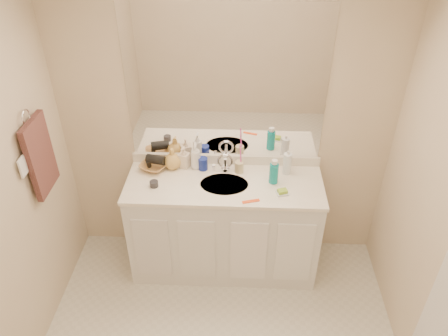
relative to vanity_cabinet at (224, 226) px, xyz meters
name	(u,v)px	position (x,y,z in m)	size (l,w,h in m)	color
ceiling	(212,22)	(0.00, -1.02, 1.97)	(2.60, 2.60, 0.02)	white
wall_back	(226,128)	(0.00, 0.28, 0.77)	(2.60, 0.02, 2.40)	beige
vanity_cabinet	(224,226)	(0.00, 0.00, 0.00)	(1.50, 0.55, 0.85)	silver
countertop	(224,184)	(0.00, 0.00, 0.44)	(1.52, 0.57, 0.03)	white
backsplash	(226,159)	(0.00, 0.26, 0.50)	(1.52, 0.03, 0.08)	white
sink_basin	(224,185)	(0.00, -0.02, 0.44)	(0.37, 0.37, 0.02)	beige
faucet	(225,165)	(0.00, 0.16, 0.51)	(0.02, 0.02, 0.11)	silver
mirror	(226,86)	(0.00, 0.27, 1.14)	(1.48, 0.01, 1.20)	white
blue_mug	(203,164)	(-0.18, 0.17, 0.51)	(0.08, 0.08, 0.10)	navy
tan_cup	(239,167)	(0.11, 0.14, 0.50)	(0.07, 0.07, 0.09)	beige
toothbrush	(241,156)	(0.12, 0.14, 0.60)	(0.01, 0.01, 0.21)	#FE43B9
mouthwash_bottle	(274,173)	(0.38, 0.02, 0.54)	(0.07, 0.07, 0.16)	#0B888E
clear_pump_bottle	(287,164)	(0.49, 0.15, 0.54)	(0.07, 0.07, 0.18)	white
soap_dish	(282,193)	(0.44, -0.12, 0.46)	(0.09, 0.07, 0.01)	white
green_soap	(282,191)	(0.44, -0.12, 0.48)	(0.07, 0.05, 0.02)	#8AB82C
orange_comb	(251,201)	(0.20, -0.22, 0.46)	(0.13, 0.03, 0.01)	#FF501A
dark_jar	(154,184)	(-0.53, -0.07, 0.48)	(0.06, 0.06, 0.05)	#2C2B30
soap_bottle_white	(196,156)	(-0.23, 0.19, 0.57)	(0.08, 0.09, 0.22)	white
soap_bottle_cream	(184,157)	(-0.33, 0.20, 0.55)	(0.08, 0.08, 0.18)	beige
soap_bottle_yellow	(172,158)	(-0.42, 0.18, 0.54)	(0.14, 0.14, 0.18)	tan
wicker_basket	(154,166)	(-0.57, 0.16, 0.48)	(0.21, 0.21, 0.05)	#B78349
hair_dryer	(156,160)	(-0.55, 0.16, 0.54)	(0.07, 0.07, 0.15)	black
towel_ring	(26,117)	(-1.27, -0.25, 1.12)	(0.11, 0.11, 0.01)	silver
hand_towel	(40,156)	(-1.25, -0.25, 0.82)	(0.04, 0.32, 0.55)	#381F1E
switch_plate	(23,167)	(-1.27, -0.45, 0.88)	(0.01, 0.09, 0.13)	white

